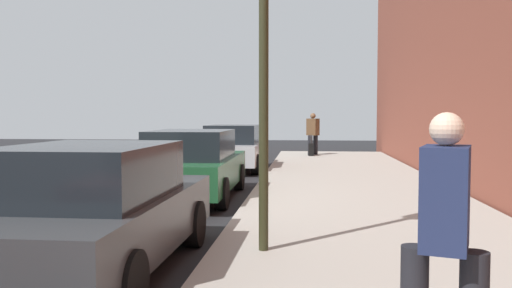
# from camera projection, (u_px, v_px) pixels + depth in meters

# --- Properties ---
(ground_plane) EXTENTS (56.00, 56.00, 0.00)m
(ground_plane) POSITION_uv_depth(u_px,v_px,m) (201.00, 202.00, 11.30)
(ground_plane) COLOR black
(sidewalk) EXTENTS (28.00, 4.60, 0.15)m
(sidewalk) POSITION_uv_depth(u_px,v_px,m) (359.00, 201.00, 10.98)
(sidewalk) COLOR #A39E93
(sidewalk) RESTS_ON ground
(lane_stripe_centre) EXTENTS (28.00, 0.14, 0.01)m
(lane_stripe_centre) POSITION_uv_depth(u_px,v_px,m) (56.00, 200.00, 11.61)
(lane_stripe_centre) COLOR gold
(lane_stripe_centre) RESTS_ON ground
(parked_car_charcoal) EXTENTS (4.39, 1.93, 1.51)m
(parked_car_charcoal) POSITION_uv_depth(u_px,v_px,m) (95.00, 210.00, 6.16)
(parked_car_charcoal) COLOR black
(parked_car_charcoal) RESTS_ON ground
(parked_car_green) EXTENTS (4.51, 1.93, 1.51)m
(parked_car_green) POSITION_uv_depth(u_px,v_px,m) (193.00, 164.00, 11.75)
(parked_car_green) COLOR black
(parked_car_green) RESTS_ON ground
(parked_car_silver) EXTENTS (4.16, 1.91, 1.51)m
(parked_car_silver) POSITION_uv_depth(u_px,v_px,m) (234.00, 148.00, 17.77)
(parked_car_silver) COLOR black
(parked_car_silver) RESTS_ON ground
(pedestrian_navy_coat) EXTENTS (0.53, 0.55, 1.71)m
(pedestrian_navy_coat) POSITION_uv_depth(u_px,v_px,m) (445.00, 233.00, 3.55)
(pedestrian_navy_coat) COLOR black
(pedestrian_navy_coat) RESTS_ON sidewalk
(pedestrian_brown_coat) EXTENTS (0.53, 0.56, 1.77)m
(pedestrian_brown_coat) POSITION_uv_depth(u_px,v_px,m) (313.00, 133.00, 22.71)
(pedestrian_brown_coat) COLOR black
(pedestrian_brown_coat) RESTS_ON sidewalk
(traffic_light_pole) EXTENTS (0.35, 0.26, 4.59)m
(traffic_light_pole) POSITION_uv_depth(u_px,v_px,m) (264.00, 1.00, 6.56)
(traffic_light_pole) COLOR #2D2D19
(traffic_light_pole) RESTS_ON sidewalk
(rolling_suitcase) EXTENTS (0.34, 0.22, 0.88)m
(rolling_suitcase) POSITION_uv_depth(u_px,v_px,m) (311.00, 149.00, 22.22)
(rolling_suitcase) COLOR black
(rolling_suitcase) RESTS_ON sidewalk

